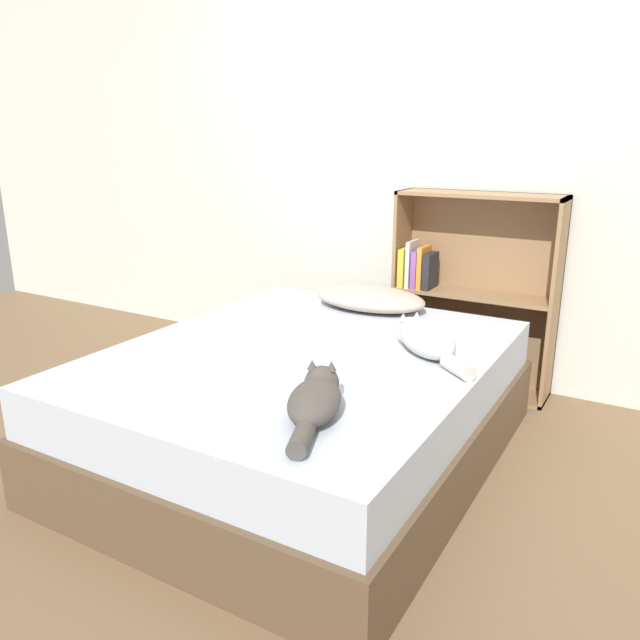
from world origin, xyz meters
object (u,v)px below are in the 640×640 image
(bed, at_px, (304,405))
(bookshelf, at_px, (470,289))
(cat_dark, at_px, (315,399))
(pillow, at_px, (370,298))
(cat_light, at_px, (425,339))

(bed, height_order, bookshelf, bookshelf)
(cat_dark, distance_m, bookshelf, 1.74)
(bed, bearing_deg, cat_dark, -54.83)
(cat_dark, relative_size, bookshelf, 0.44)
(cat_dark, bearing_deg, bookshelf, -19.93)
(pillow, distance_m, cat_dark, 1.34)
(cat_light, bearing_deg, pillow, -6.74)
(pillow, xyz_separation_m, cat_dark, (0.42, -1.28, -0.00))
(bed, relative_size, bookshelf, 1.72)
(bookshelf, bearing_deg, cat_light, -83.45)
(pillow, relative_size, cat_dark, 1.26)
(cat_dark, xyz_separation_m, bookshelf, (-0.01, 1.74, 0.00))
(pillow, bearing_deg, bookshelf, 49.12)
(cat_light, distance_m, bookshelf, 1.00)
(bed, xyz_separation_m, cat_dark, (0.37, -0.53, 0.31))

